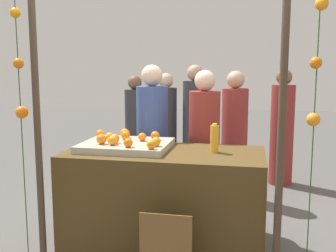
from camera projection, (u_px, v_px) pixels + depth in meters
name	position (u px, v px, depth m)	size (l,w,h in m)	color
ground_plane	(165.00, 246.00, 3.61)	(24.00, 24.00, 0.00)	#565451
stall_counter	(165.00, 200.00, 3.55)	(1.72, 0.83, 0.88)	#4C3819
orange_tray	(126.00, 145.00, 3.59)	(0.77, 0.64, 0.06)	#B2AD99
orange_0	(100.00, 134.00, 3.81)	(0.07, 0.07, 0.07)	orange
orange_1	(128.00, 143.00, 3.35)	(0.08, 0.08, 0.08)	orange
orange_2	(110.00, 137.00, 3.66)	(0.07, 0.07, 0.07)	orange
orange_3	(156.00, 142.00, 3.39)	(0.08, 0.08, 0.08)	orange
orange_4	(125.00, 133.00, 3.79)	(0.09, 0.09, 0.09)	orange
orange_5	(155.00, 136.00, 3.68)	(0.08, 0.08, 0.08)	orange
orange_6	(115.00, 139.00, 3.53)	(0.08, 0.08, 0.08)	orange
orange_7	(142.00, 137.00, 3.63)	(0.07, 0.07, 0.07)	orange
orange_8	(112.00, 140.00, 3.44)	(0.08, 0.08, 0.08)	orange
orange_9	(151.00, 144.00, 3.27)	(0.08, 0.08, 0.08)	orange
orange_10	(101.00, 139.00, 3.48)	(0.09, 0.09, 0.09)	orange
orange_11	(125.00, 135.00, 3.69)	(0.08, 0.08, 0.08)	orange
juice_bottle	(214.00, 139.00, 3.42)	(0.07, 0.07, 0.25)	gold
chalkboard_sign	(166.00, 251.00, 2.93)	(0.39, 0.03, 0.56)	brown
vendor_left	(152.00, 148.00, 4.19)	(0.33, 0.33, 1.62)	#384C8C
vendor_right	(204.00, 153.00, 4.10)	(0.32, 0.32, 1.57)	maroon
crowd_person_0	(234.00, 140.00, 4.85)	(0.31, 0.31, 1.56)	maroon
crowd_person_1	(282.00, 131.00, 5.46)	(0.32, 0.32, 1.57)	maroon
crowd_person_2	(194.00, 128.00, 5.59)	(0.33, 0.33, 1.63)	#333338
crowd_person_3	(135.00, 130.00, 5.81)	(0.30, 0.30, 1.48)	#333338
crowd_person_4	(166.00, 130.00, 5.73)	(0.30, 0.30, 1.51)	#333338
canopy_post_left	(37.00, 123.00, 3.19)	(0.06, 0.06, 2.33)	#473828
canopy_post_right	(281.00, 130.00, 2.81)	(0.06, 0.06, 2.33)	#473828
garland_strand_left	(19.00, 78.00, 3.17)	(0.10, 0.10, 2.12)	#2D4C23
garland_strand_right	(316.00, 72.00, 2.72)	(0.11, 0.10, 2.12)	#2D4C23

